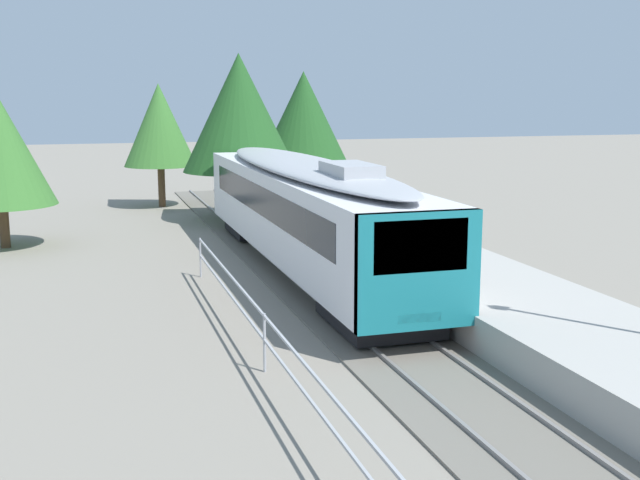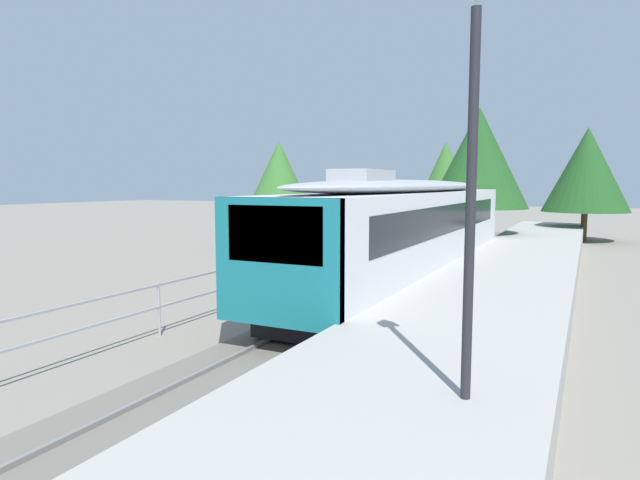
{
  "view_description": "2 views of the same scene",
  "coord_description": "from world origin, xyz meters",
  "views": [
    {
      "loc": [
        -6.7,
        5.82,
        5.64
      ],
      "look_at": [
        -1.0,
        24.68,
        2.0
      ],
      "focal_mm": 44.3,
      "sensor_mm": 36.0,
      "label": 1
    },
    {
      "loc": [
        5.44,
        11.75,
        3.5
      ],
      "look_at": [
        -1.0,
        24.68,
        2.0
      ],
      "focal_mm": 30.35,
      "sensor_mm": 36.0,
      "label": 2
    }
  ],
  "objects": [
    {
      "name": "tree_distant_centre",
      "position": [
        0.16,
        40.96,
        4.83
      ],
      "size": [
        5.14,
        5.14,
        7.45
      ],
      "color": "brown",
      "rests_on": "ground"
    },
    {
      "name": "tree_distant_left",
      "position": [
        5.21,
        48.39,
        4.35
      ],
      "size": [
        5.01,
        5.01,
        6.91
      ],
      "color": "brown",
      "rests_on": "ground"
    },
    {
      "name": "ground_plane",
      "position": [
        -3.0,
        22.0,
        0.0
      ],
      "size": [
        160.0,
        160.0,
        0.0
      ],
      "primitive_type": "plane",
      "color": "gray"
    },
    {
      "name": "tree_behind_station_far",
      "position": [
        -9.59,
        36.98,
        3.69
      ],
      "size": [
        3.98,
        3.98,
        5.79
      ],
      "color": "brown",
      "rests_on": "ground"
    },
    {
      "name": "track_rails",
      "position": [
        0.0,
        22.0,
        0.03
      ],
      "size": [
        3.2,
        60.0,
        0.14
      ],
      "color": "#6B665B",
      "rests_on": "ground"
    },
    {
      "name": "tree_behind_carpark",
      "position": [
        -2.87,
        46.4,
        4.12
      ],
      "size": [
        3.65,
        3.65,
        6.2
      ],
      "color": "brown",
      "rests_on": "ground"
    },
    {
      "name": "platform_lamp_mid_platform",
      "position": [
        4.19,
        18.23,
        4.62
      ],
      "size": [
        0.34,
        0.34,
        5.35
      ],
      "color": "#232328",
      "rests_on": "station_platform"
    },
    {
      "name": "station_platform",
      "position": [
        3.25,
        22.0,
        0.45
      ],
      "size": [
        3.9,
        60.0,
        0.9
      ],
      "primitive_type": "cube",
      "color": "#A8A59E",
      "rests_on": "ground"
    },
    {
      "name": "commuter_train",
      "position": [
        0.0,
        29.65,
        2.14
      ],
      "size": [
        2.82,
        18.18,
        3.74
      ],
      "color": "silver",
      "rests_on": "track_rails"
    }
  ]
}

